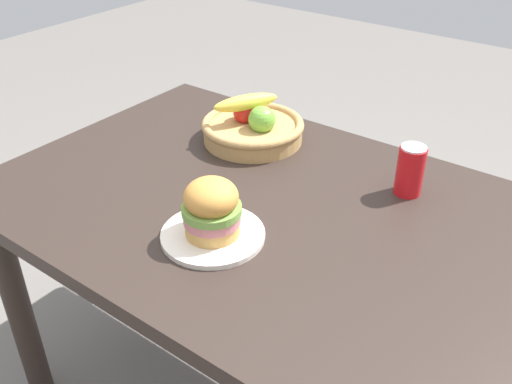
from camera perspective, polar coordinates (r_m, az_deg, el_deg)
The scene contains 5 objects.
dining_table at distance 1.40m, azimuth 1.82°, elevation -4.83°, with size 1.40×0.90×0.75m.
plate at distance 1.24m, azimuth -4.34°, elevation -4.31°, with size 0.23×0.23×0.01m, color silver.
sandwich at distance 1.20m, azimuth -4.48°, elevation -1.61°, with size 0.13×0.13×0.13m.
soda_can at distance 1.41m, azimuth 15.20°, elevation 2.11°, with size 0.07×0.07×0.13m.
fruit_basket at distance 1.62m, azimuth -0.34°, elevation 6.55°, with size 0.29×0.29×0.14m.
Camera 1 is at (0.63, -0.92, 1.49)m, focal length 39.91 mm.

